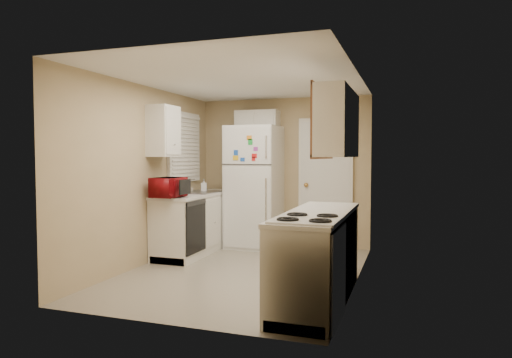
% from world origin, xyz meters
% --- Properties ---
extents(floor, '(3.80, 3.80, 0.00)m').
position_xyz_m(floor, '(0.00, 0.00, 0.00)').
color(floor, '#A9A08D').
rests_on(floor, ground).
extents(ceiling, '(3.80, 3.80, 0.00)m').
position_xyz_m(ceiling, '(0.00, 0.00, 2.40)').
color(ceiling, white).
rests_on(ceiling, floor).
extents(wall_left, '(3.80, 3.80, 0.00)m').
position_xyz_m(wall_left, '(-1.40, 0.00, 1.20)').
color(wall_left, tan).
rests_on(wall_left, floor).
extents(wall_right, '(3.80, 3.80, 0.00)m').
position_xyz_m(wall_right, '(1.40, 0.00, 1.20)').
color(wall_right, tan).
rests_on(wall_right, floor).
extents(wall_back, '(2.80, 2.80, 0.00)m').
position_xyz_m(wall_back, '(0.00, 1.90, 1.20)').
color(wall_back, tan).
rests_on(wall_back, floor).
extents(wall_front, '(2.80, 2.80, 0.00)m').
position_xyz_m(wall_front, '(0.00, -1.90, 1.20)').
color(wall_front, tan).
rests_on(wall_front, floor).
extents(left_counter, '(0.60, 1.80, 0.90)m').
position_xyz_m(left_counter, '(-1.10, 0.90, 0.45)').
color(left_counter, silver).
rests_on(left_counter, floor).
extents(dishwasher, '(0.03, 0.58, 0.72)m').
position_xyz_m(dishwasher, '(-0.81, 0.30, 0.49)').
color(dishwasher, black).
rests_on(dishwasher, floor).
extents(sink, '(0.54, 0.74, 0.16)m').
position_xyz_m(sink, '(-1.10, 1.05, 0.86)').
color(sink, gray).
rests_on(sink, left_counter).
extents(microwave, '(0.49, 0.27, 0.32)m').
position_xyz_m(microwave, '(-1.12, 0.12, 1.05)').
color(microwave, maroon).
rests_on(microwave, left_counter).
extents(soap_bottle, '(0.11, 0.11, 0.19)m').
position_xyz_m(soap_bottle, '(-1.15, 1.29, 1.00)').
color(soap_bottle, silver).
rests_on(soap_bottle, left_counter).
extents(window_blinds, '(0.10, 0.98, 1.08)m').
position_xyz_m(window_blinds, '(-1.36, 1.05, 1.60)').
color(window_blinds, silver).
rests_on(window_blinds, wall_left).
extents(upper_cabinet_left, '(0.30, 0.45, 0.70)m').
position_xyz_m(upper_cabinet_left, '(-1.25, 0.22, 1.80)').
color(upper_cabinet_left, silver).
rests_on(upper_cabinet_left, wall_left).
extents(refrigerator, '(0.80, 0.78, 1.93)m').
position_xyz_m(refrigerator, '(-0.39, 1.57, 0.97)').
color(refrigerator, silver).
rests_on(refrigerator, floor).
extents(cabinet_over_fridge, '(0.70, 0.30, 0.40)m').
position_xyz_m(cabinet_over_fridge, '(-0.40, 1.75, 2.00)').
color(cabinet_over_fridge, silver).
rests_on(cabinet_over_fridge, wall_back).
extents(interior_door, '(0.86, 0.06, 2.08)m').
position_xyz_m(interior_door, '(0.70, 1.86, 1.02)').
color(interior_door, silver).
rests_on(interior_door, floor).
extents(right_counter, '(0.60, 2.00, 0.90)m').
position_xyz_m(right_counter, '(1.10, -0.80, 0.45)').
color(right_counter, silver).
rests_on(right_counter, floor).
extents(stove, '(0.57, 0.70, 0.85)m').
position_xyz_m(stove, '(1.13, -1.41, 0.42)').
color(stove, silver).
rests_on(stove, floor).
extents(upper_cabinet_right, '(0.30, 1.20, 0.70)m').
position_xyz_m(upper_cabinet_right, '(1.25, -0.50, 1.80)').
color(upper_cabinet_right, silver).
rests_on(upper_cabinet_right, wall_right).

